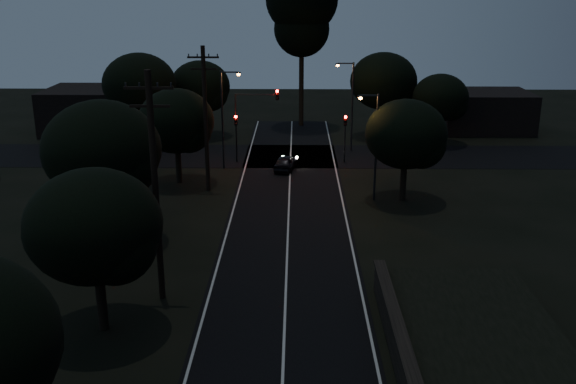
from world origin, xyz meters
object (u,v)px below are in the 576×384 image
object	(u,v)px
signal_left	(236,129)
car	(286,162)
streetlight_b	(350,100)
utility_pole_far	(205,117)
utility_pole_mid	(155,185)
tall_pine	(302,8)
signal_mast	(256,112)
streetlight_c	(374,140)
streetlight_a	(225,113)
signal_right	(345,130)

from	to	relation	value
signal_left	car	world-z (taller)	signal_left
streetlight_b	utility_pole_far	bearing A→B (deg)	-133.30
utility_pole_mid	tall_pine	distance (m)	41.11
signal_mast	car	world-z (taller)	signal_mast
tall_pine	streetlight_c	size ratio (longest dim) A/B	2.25
streetlight_c	signal_mast	bearing A→B (deg)	131.19
tall_pine	car	size ratio (longest dim) A/B	4.66
tall_pine	streetlight_a	xyz separation A→B (m)	(-6.31, -17.00, -7.51)
signal_left	car	distance (m)	5.33
tall_pine	utility_pole_far	bearing A→B (deg)	-106.93
utility_pole_far	signal_mast	xyz separation A→B (m)	(3.09, 7.99, -1.15)
utility_pole_far	tall_pine	size ratio (longest dim) A/B	0.62
utility_pole_mid	signal_right	size ratio (longest dim) A/B	2.68
utility_pole_mid	streetlight_c	bearing A→B (deg)	51.74
utility_pole_mid	streetlight_b	world-z (taller)	utility_pole_mid
streetlight_a	streetlight_c	xyz separation A→B (m)	(11.14, -8.00, -0.29)
utility_pole_mid	utility_pole_far	world-z (taller)	utility_pole_mid
utility_pole_far	car	bearing A→B (deg)	44.91
utility_pole_mid	streetlight_b	bearing A→B (deg)	68.70
utility_pole_far	streetlight_b	bearing A→B (deg)	46.70
streetlight_b	signal_right	bearing A→B (deg)	-100.00
signal_mast	streetlight_b	xyz separation A→B (m)	(8.22, 4.01, 0.30)
utility_pole_mid	streetlight_c	world-z (taller)	utility_pole_mid
signal_mast	streetlight_b	distance (m)	9.15
signal_left	signal_mast	size ratio (longest dim) A/B	0.66
utility_pole_far	signal_left	distance (m)	8.53
tall_pine	streetlight_c	world-z (taller)	tall_pine
signal_left	signal_mast	distance (m)	2.26
utility_pole_mid	car	distance (m)	23.85
streetlight_b	streetlight_c	size ratio (longest dim) A/B	1.07
car	signal_mast	bearing A→B (deg)	-32.39
streetlight_a	streetlight_b	bearing A→B (deg)	29.48
utility_pole_mid	utility_pole_far	xyz separation A→B (m)	(0.00, 17.00, -0.25)
utility_pole_far	signal_mast	bearing A→B (deg)	68.89
utility_pole_mid	car	bearing A→B (deg)	76.03
signal_left	signal_right	size ratio (longest dim) A/B	1.00
streetlight_a	utility_pole_far	bearing A→B (deg)	-96.59
signal_left	signal_mast	bearing A→B (deg)	0.13
car	signal_right	bearing A→B (deg)	-143.54
utility_pole_mid	signal_mast	size ratio (longest dim) A/B	1.76
utility_pole_far	signal_right	xyz separation A→B (m)	(10.60, 7.99, -2.65)
streetlight_a	streetlight_c	bearing A→B (deg)	-35.69
tall_pine	utility_pole_mid	bearing A→B (deg)	-99.93
signal_left	streetlight_c	distance (m)	14.52
utility_pole_mid	utility_pole_far	size ratio (longest dim) A/B	1.05
signal_left	utility_pole_mid	bearing A→B (deg)	-93.21
streetlight_a	car	xyz separation A→B (m)	(4.93, -0.40, -4.02)
utility_pole_far	signal_left	world-z (taller)	utility_pole_far
car	utility_pole_far	bearing A→B (deg)	55.78
utility_pole_mid	streetlight_a	world-z (taller)	utility_pole_mid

